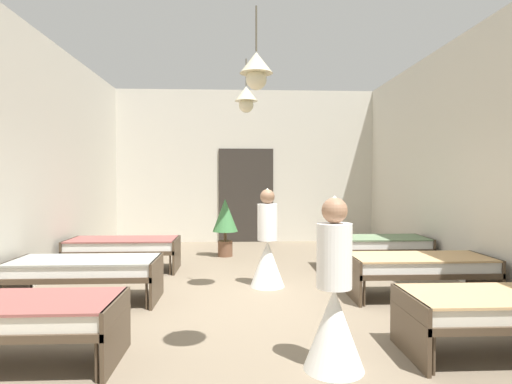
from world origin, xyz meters
The scene contains 11 objects.
ground_plane centered at (0.00, 0.00, -0.05)m, with size 7.19×11.19×0.10m, color #7A6B56.
room_shell centered at (0.00, 1.36, 1.96)m, with size 6.99×10.79×3.91m.
bed_left_row_0 centered at (-2.24, -1.90, 0.44)m, with size 1.90×0.84×0.57m.
bed_right_row_0 centered at (2.24, -1.90, 0.44)m, with size 1.90×0.84×0.57m.
bed_left_row_1 centered at (-2.24, 0.00, 0.44)m, with size 1.90×0.84×0.57m.
bed_right_row_1 centered at (2.24, 0.00, 0.44)m, with size 1.90×0.84×0.57m.
bed_left_row_2 centered at (-2.24, 1.90, 0.44)m, with size 1.90×0.84×0.57m.
bed_right_row_2 centered at (2.24, 1.90, 0.44)m, with size 1.90×0.84×0.57m.
nurse_near_aisle centered at (0.57, -2.11, 0.53)m, with size 0.52×0.52×1.49m.
nurse_mid_aisle centered at (0.21, 0.70, 0.53)m, with size 0.52×0.52×1.49m.
potted_plant centered at (-0.49, 3.23, 0.77)m, with size 0.53×0.53×1.21m.
Camera 1 is at (-0.26, -5.65, 1.63)m, focal length 29.82 mm.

